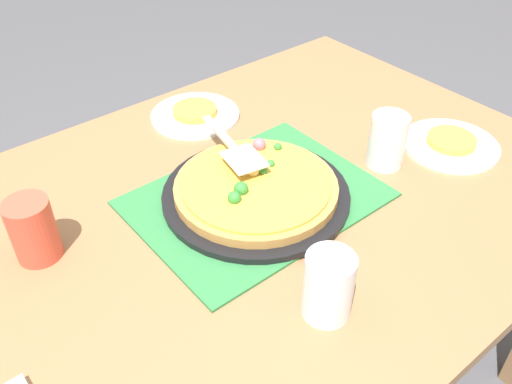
# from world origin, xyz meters

# --- Properties ---
(dining_table) EXTENTS (1.40, 1.00, 0.75)m
(dining_table) POSITION_xyz_m (0.00, 0.00, 0.64)
(dining_table) COLOR olive
(dining_table) RESTS_ON ground_plane
(placemat) EXTENTS (0.48, 0.36, 0.01)m
(placemat) POSITION_xyz_m (0.00, 0.00, 0.75)
(placemat) COLOR #2D753D
(placemat) RESTS_ON dining_table
(pizza_pan) EXTENTS (0.38, 0.38, 0.01)m
(pizza_pan) POSITION_xyz_m (0.00, 0.00, 0.76)
(pizza_pan) COLOR black
(pizza_pan) RESTS_ON placemat
(pizza) EXTENTS (0.33, 0.33, 0.05)m
(pizza) POSITION_xyz_m (-0.00, -0.00, 0.78)
(pizza) COLOR #B78442
(pizza) RESTS_ON pizza_pan
(plate_near_left) EXTENTS (0.22, 0.22, 0.01)m
(plate_near_left) POSITION_xyz_m (-0.09, -0.35, 0.76)
(plate_near_left) COLOR white
(plate_near_left) RESTS_ON dining_table
(plate_far_right) EXTENTS (0.22, 0.22, 0.01)m
(plate_far_right) POSITION_xyz_m (-0.47, 0.14, 0.76)
(plate_far_right) COLOR white
(plate_far_right) RESTS_ON dining_table
(served_slice_left) EXTENTS (0.11, 0.11, 0.02)m
(served_slice_left) POSITION_xyz_m (-0.09, -0.35, 0.77)
(served_slice_left) COLOR gold
(served_slice_left) RESTS_ON plate_near_left
(served_slice_right) EXTENTS (0.11, 0.11, 0.02)m
(served_slice_right) POSITION_xyz_m (-0.47, 0.14, 0.77)
(served_slice_right) COLOR gold
(served_slice_right) RESTS_ON plate_far_right
(cup_near) EXTENTS (0.08, 0.08, 0.12)m
(cup_near) POSITION_xyz_m (-0.30, 0.08, 0.81)
(cup_near) COLOR white
(cup_near) RESTS_ON dining_table
(cup_far) EXTENTS (0.08, 0.08, 0.12)m
(cup_far) POSITION_xyz_m (0.40, -0.13, 0.81)
(cup_far) COLOR #E04C38
(cup_far) RESTS_ON dining_table
(cup_corner) EXTENTS (0.08, 0.08, 0.12)m
(cup_corner) POSITION_xyz_m (0.09, 0.29, 0.81)
(cup_corner) COLOR white
(cup_corner) RESTS_ON dining_table
(pizza_server) EXTENTS (0.09, 0.23, 0.01)m
(pizza_server) POSITION_xyz_m (-0.02, -0.10, 0.82)
(pizza_server) COLOR silver
(pizza_server) RESTS_ON pizza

